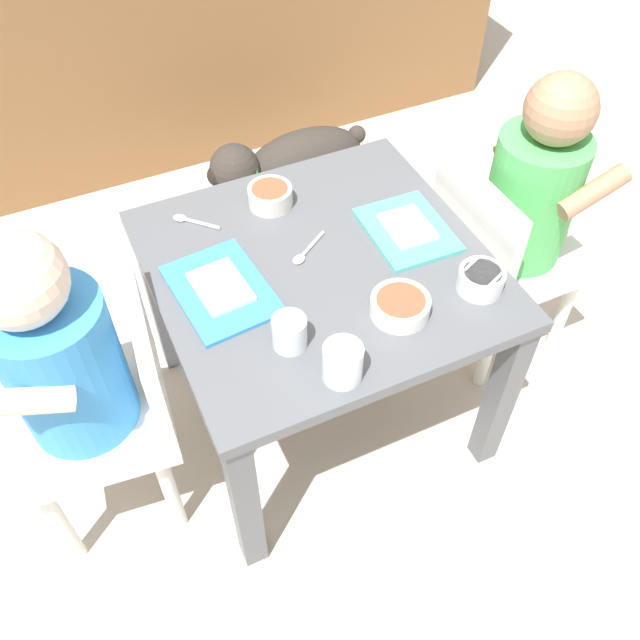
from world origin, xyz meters
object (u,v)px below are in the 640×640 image
seated_child_right (526,200)px  cereal_bowl_right_side (481,279)px  spoon_by_left_tray (192,221)px  veggie_bowl_far (400,306)px  food_tray_right (407,229)px  spoon_by_right_tray (306,251)px  food_tray_left (221,289)px  dog (291,165)px  dining_table (320,291)px  water_cup_left (290,334)px  seated_child_left (68,363)px  veggie_bowl_near (270,196)px  water_cup_right (343,364)px

seated_child_right → cereal_bowl_right_side: size_ratio=8.75×
seated_child_right → spoon_by_left_tray: 0.66m
veggie_bowl_far → cereal_bowl_right_side: cereal_bowl_right_side is taller
food_tray_right → spoon_by_right_tray: (-0.20, 0.03, -0.00)m
veggie_bowl_far → cereal_bowl_right_side: bearing=-3.0°
food_tray_left → veggie_bowl_far: size_ratio=2.20×
dog → spoon_by_left_tray: spoon_by_left_tray is taller
dog → dining_table: bearing=-108.0°
water_cup_left → cereal_bowl_right_side: bearing=-4.0°
cereal_bowl_right_side → food_tray_left: bearing=156.1°
food_tray_left → food_tray_right: same height
cereal_bowl_right_side → dining_table: bearing=142.3°
seated_child_right → food_tray_right: 0.27m
seated_child_right → food_tray_right: (-0.27, 0.01, 0.02)m
seated_child_right → veggie_bowl_far: (-0.39, -0.17, 0.03)m
water_cup_left → veggie_bowl_far: bearing=-4.8°
dining_table → veggie_bowl_far: bearing=-66.9°
seated_child_left → dog: (0.66, 0.65, -0.25)m
seated_child_right → dining_table: bearing=-179.9°
seated_child_left → cereal_bowl_right_side: bearing=-11.7°
food_tray_left → dining_table: bearing=-2.5°
dining_table → food_tray_right: food_tray_right is taller
dog → veggie_bowl_near: veggie_bowl_near is taller
food_tray_right → veggie_bowl_near: (-0.20, 0.18, 0.02)m
food_tray_left → water_cup_right: water_cup_right is taller
food_tray_right → veggie_bowl_near: 0.27m
veggie_bowl_far → spoon_by_right_tray: bearing=112.2°
spoon_by_left_tray → spoon_by_right_tray: size_ratio=0.89×
cereal_bowl_right_side → spoon_by_left_tray: size_ratio=1.00×
water_cup_left → cereal_bowl_right_side: size_ratio=0.71×
seated_child_right → spoon_by_right_tray: bearing=175.7°
dining_table → dog: bearing=72.0°
dining_table → veggie_bowl_near: 0.21m
water_cup_right → spoon_by_left_tray: 0.46m
dog → cereal_bowl_right_side: cereal_bowl_right_side is taller
veggie_bowl_near → veggie_bowl_far: bearing=-76.0°
dining_table → cereal_bowl_right_side: cereal_bowl_right_side is taller
cereal_bowl_right_side → spoon_by_right_tray: size_ratio=0.90×
spoon_by_left_tray → food_tray_left: bearing=-92.9°
food_tray_left → spoon_by_left_tray: 0.20m
cereal_bowl_right_side → spoon_by_right_tray: cereal_bowl_right_side is taller
seated_child_left → spoon_by_right_tray: (0.45, 0.07, 0.01)m
veggie_bowl_far → water_cup_left: bearing=175.2°
veggie_bowl_far → spoon_by_left_tray: (-0.25, 0.37, -0.01)m
veggie_bowl_near → veggie_bowl_far: 0.37m
dog → cereal_bowl_right_side: 0.84m
water_cup_right → spoon_by_left_tray: size_ratio=0.82×
food_tray_right → spoon_by_right_tray: 0.20m
dining_table → seated_child_left: (-0.46, -0.03, 0.07)m
cereal_bowl_right_side → veggie_bowl_near: bearing=123.7°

